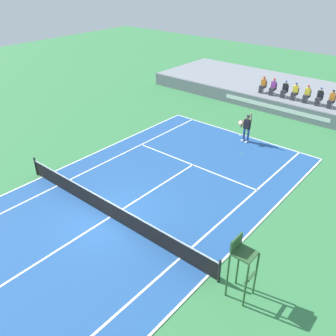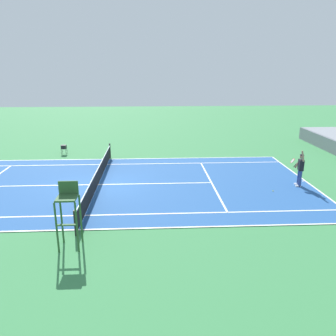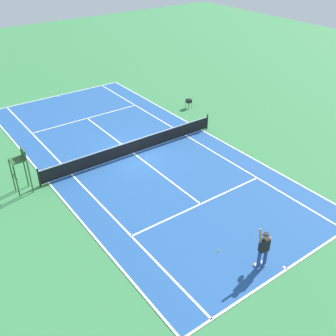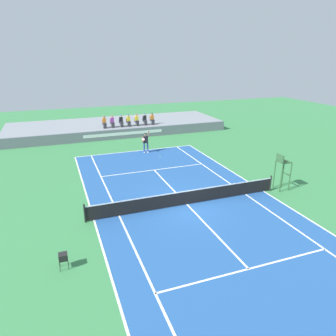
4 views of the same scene
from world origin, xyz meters
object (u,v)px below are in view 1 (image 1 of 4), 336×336
tennis_ball (242,154)px  umpire_chair (242,261)px  spectator_seated_2 (284,89)px  spectator_seated_4 (307,94)px  tennis_player (247,128)px  spectator_seated_5 (319,97)px  spectator_seated_3 (295,92)px  spectator_seated_1 (273,87)px  spectator_seated_6 (331,99)px  spectator_seated_0 (263,85)px

tennis_ball → umpire_chair: bearing=-61.1°
spectator_seated_2 → spectator_seated_4: 1.76m
tennis_player → umpire_chair: (5.99, -11.13, 0.56)m
spectator_seated_5 → tennis_player: size_ratio=0.61×
spectator_seated_2 → spectator_seated_4: (1.76, 0.00, 0.00)m
spectator_seated_3 → tennis_player: spectator_seated_3 is taller
spectator_seated_1 → spectator_seated_6: size_ratio=1.00×
tennis_player → tennis_ball: tennis_player is taller
umpire_chair → spectator_seated_2: bearing=110.3°
spectator_seated_4 → spectator_seated_1: bearing=180.0°
spectator_seated_4 → umpire_chair: 18.76m
spectator_seated_2 → spectator_seated_3: 0.82m
spectator_seated_0 → spectator_seated_4: bearing=0.0°
spectator_seated_1 → spectator_seated_4: size_ratio=1.00×
spectator_seated_0 → tennis_player: bearing=-70.1°
spectator_seated_3 → tennis_ball: spectator_seated_3 is taller
spectator_seated_4 → umpire_chair: size_ratio=0.52×
spectator_seated_0 → spectator_seated_3: (2.65, 0.00, 0.00)m
spectator_seated_5 → spectator_seated_2: bearing=180.0°
spectator_seated_5 → tennis_player: spectator_seated_5 is taller
tennis_ball → spectator_seated_4: bearing=88.2°
spectator_seated_5 → umpire_chair: umpire_chair is taller
spectator_seated_1 → tennis_player: (1.66, -6.96, -0.66)m
tennis_player → spectator_seated_4: bearing=81.3°
tennis_player → tennis_ball: 2.11m
tennis_player → spectator_seated_0: bearing=109.9°
spectator_seated_5 → tennis_player: 7.27m
spectator_seated_1 → spectator_seated_4: same height
spectator_seated_3 → spectator_seated_4: size_ratio=1.00×
spectator_seated_0 → spectator_seated_2: 1.83m
spectator_seated_1 → spectator_seated_3: same height
spectator_seated_1 → spectator_seated_5: bearing=0.0°
spectator_seated_2 → tennis_player: bearing=-84.3°
spectator_seated_1 → spectator_seated_4: (2.72, 0.00, 0.00)m
spectator_seated_0 → tennis_player: size_ratio=0.61×
spectator_seated_5 → umpire_chair: bearing=-77.5°
spectator_seated_1 → spectator_seated_5: 3.65m
spectator_seated_3 → spectator_seated_5: 1.87m
spectator_seated_0 → spectator_seated_4: 3.59m
spectator_seated_6 → tennis_player: spectator_seated_6 is taller
spectator_seated_1 → spectator_seated_5: (3.65, 0.00, 0.00)m
tennis_ball → spectator_seated_5: bearing=82.1°
spectator_seated_0 → tennis_ball: spectator_seated_0 is taller
spectator_seated_0 → spectator_seated_3: same height
spectator_seated_3 → tennis_player: bearing=-91.1°
spectator_seated_2 → spectator_seated_6: bearing=0.0°
spectator_seated_6 → tennis_ball: 9.06m
tennis_player → umpire_chair: size_ratio=0.85×
spectator_seated_3 → spectator_seated_6: size_ratio=1.00×
spectator_seated_1 → umpire_chair: bearing=-67.1°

